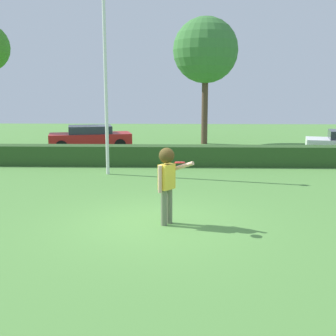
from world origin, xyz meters
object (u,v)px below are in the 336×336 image
(frisbee, at_px, (180,162))
(person, at_px, (167,175))
(birch_tree, at_px, (206,51))
(lamppost, at_px, (106,78))
(parked_car_red, at_px, (90,136))

(frisbee, bearing_deg, person, 128.33)
(birch_tree, bearing_deg, lamppost, -113.59)
(person, xyz_separation_m, parked_car_red, (-4.46, 12.68, -0.48))
(frisbee, bearing_deg, parked_car_red, 110.02)
(parked_car_red, bearing_deg, frisbee, -69.98)
(frisbee, xyz_separation_m, birch_tree, (1.37, 15.64, 3.73))
(person, height_order, birch_tree, birch_tree)
(person, relative_size, frisbee, 7.73)
(person, distance_m, birch_tree, 15.89)
(frisbee, bearing_deg, lamppost, 113.03)
(lamppost, xyz_separation_m, parked_car_red, (-2.06, 6.71, -2.83))
(lamppost, bearing_deg, parked_car_red, 107.07)
(lamppost, relative_size, birch_tree, 0.90)
(frisbee, height_order, lamppost, lamppost)
(frisbee, height_order, birch_tree, birch_tree)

